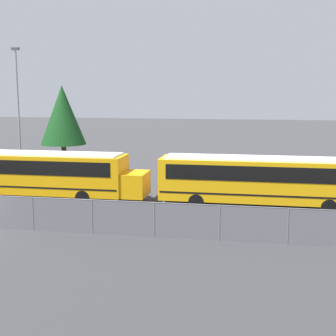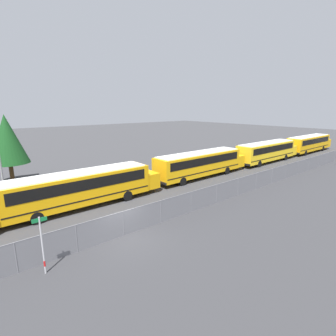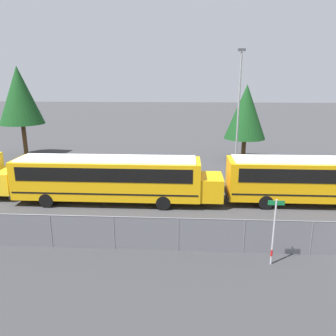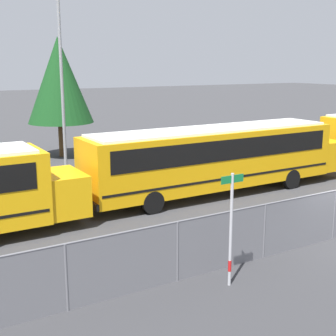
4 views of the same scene
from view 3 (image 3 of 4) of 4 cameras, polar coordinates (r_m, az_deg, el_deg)
name	(u,v)px [view 3 (image 3 of 4)]	position (r m, az deg, el deg)	size (l,w,h in m)	color
school_bus_2	(112,176)	(21.65, -9.73, -1.46)	(13.58, 2.52, 3.01)	#EDA80F
school_bus_3	(327,178)	(23.37, 25.93, -1.56)	(13.58, 2.52, 3.01)	orange
street_sign	(274,231)	(15.08, 17.93, -10.36)	(0.70, 0.09, 3.06)	#B7B7BC
light_pole	(238,109)	(28.02, 12.17, 10.01)	(0.60, 0.24, 10.23)	gray
tree_0	(246,112)	(33.38, 13.40, 9.48)	(4.05, 4.05, 7.42)	#51381E
tree_1	(20,96)	(37.21, -24.44, 11.41)	(4.46, 4.46, 9.18)	#51381E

